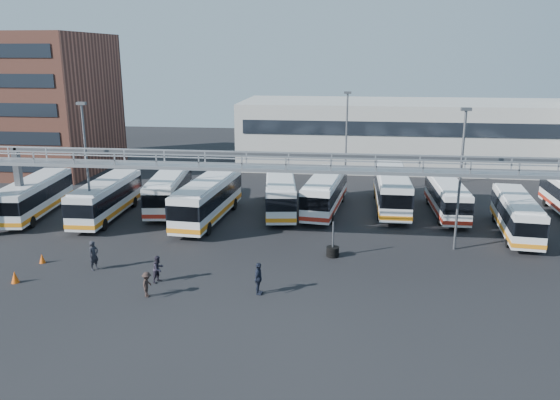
# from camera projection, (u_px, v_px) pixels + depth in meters

# --- Properties ---
(ground) EXTENTS (140.00, 140.00, 0.00)m
(ground) POSITION_uv_depth(u_px,v_px,m) (278.00, 280.00, 34.29)
(ground) COLOR black
(ground) RESTS_ON ground
(gantry) EXTENTS (51.40, 5.15, 7.10)m
(gantry) POSITION_uv_depth(u_px,v_px,m) (289.00, 174.00, 38.47)
(gantry) COLOR #909398
(gantry) RESTS_ON ground
(apartment_building) EXTENTS (18.00, 15.00, 16.00)m
(apartment_building) POSITION_uv_depth(u_px,v_px,m) (26.00, 103.00, 64.87)
(apartment_building) COLOR brown
(apartment_building) RESTS_ON ground
(warehouse) EXTENTS (42.00, 14.00, 8.00)m
(warehouse) POSITION_uv_depth(u_px,v_px,m) (410.00, 134.00, 68.27)
(warehouse) COLOR #9E9E99
(warehouse) RESTS_ON ground
(light_pole_left) EXTENTS (0.70, 0.35, 10.21)m
(light_pole_left) POSITION_uv_depth(u_px,v_px,m) (87.00, 160.00, 42.30)
(light_pole_left) COLOR #4C4F54
(light_pole_left) RESTS_ON ground
(light_pole_mid) EXTENTS (0.70, 0.35, 10.21)m
(light_pole_mid) POSITION_uv_depth(u_px,v_px,m) (461.00, 172.00, 38.11)
(light_pole_mid) COLOR #4C4F54
(light_pole_mid) RESTS_ON ground
(light_pole_back) EXTENTS (0.70, 0.35, 10.21)m
(light_pole_back) POSITION_uv_depth(u_px,v_px,m) (346.00, 138.00, 53.41)
(light_pole_back) COLOR #4C4F54
(light_pole_back) RESTS_ON ground
(bus_0) EXTENTS (3.66, 11.00, 3.28)m
(bus_0) POSITION_uv_depth(u_px,v_px,m) (35.00, 196.00, 47.33)
(bus_0) COLOR silver
(bus_0) RESTS_ON ground
(bus_1) EXTENTS (2.75, 10.83, 3.27)m
(bus_1) POSITION_uv_depth(u_px,v_px,m) (106.00, 197.00, 46.74)
(bus_1) COLOR silver
(bus_1) RESTS_ON ground
(bus_2) EXTENTS (3.83, 11.06, 3.29)m
(bus_2) POSITION_uv_depth(u_px,v_px,m) (169.00, 189.00, 49.56)
(bus_2) COLOR silver
(bus_2) RESTS_ON ground
(bus_3) EXTENTS (3.59, 11.76, 3.52)m
(bus_3) POSITION_uv_depth(u_px,v_px,m) (208.00, 198.00, 45.91)
(bus_3) COLOR silver
(bus_3) RESTS_ON ground
(bus_4) EXTENTS (3.92, 11.06, 3.29)m
(bus_4) POSITION_uv_depth(u_px,v_px,m) (280.00, 192.00, 48.52)
(bus_4) COLOR silver
(bus_4) RESTS_ON ground
(bus_5) EXTENTS (3.84, 11.10, 3.30)m
(bus_5) POSITION_uv_depth(u_px,v_px,m) (325.00, 192.00, 48.64)
(bus_5) COLOR silver
(bus_5) RESTS_ON ground
(bus_6) EXTENTS (2.75, 11.60, 3.52)m
(bus_6) POSITION_uv_depth(u_px,v_px,m) (392.00, 189.00, 49.22)
(bus_6) COLOR silver
(bus_6) RESTS_ON ground
(bus_7) EXTENTS (2.45, 10.01, 3.03)m
(bus_7) POSITION_uv_depth(u_px,v_px,m) (447.00, 196.00, 47.64)
(bus_7) COLOR silver
(bus_7) RESTS_ON ground
(bus_8) EXTENTS (3.30, 10.24, 3.06)m
(bus_8) POSITION_uv_depth(u_px,v_px,m) (517.00, 214.00, 42.39)
(bus_8) COLOR silver
(bus_8) RESTS_ON ground
(pedestrian_a) EXTENTS (0.71, 0.85, 1.97)m
(pedestrian_a) POSITION_uv_depth(u_px,v_px,m) (94.00, 255.00, 35.66)
(pedestrian_a) COLOR black
(pedestrian_a) RESTS_ON ground
(pedestrian_b) EXTENTS (0.92, 1.02, 1.71)m
(pedestrian_b) POSITION_uv_depth(u_px,v_px,m) (158.00, 269.00, 33.78)
(pedestrian_b) COLOR #24202D
(pedestrian_b) RESTS_ON ground
(pedestrian_c) EXTENTS (0.58, 1.00, 1.52)m
(pedestrian_c) POSITION_uv_depth(u_px,v_px,m) (147.00, 284.00, 31.73)
(pedestrian_c) COLOR #2D211E
(pedestrian_c) RESTS_ON ground
(pedestrian_d) EXTENTS (0.56, 1.18, 1.95)m
(pedestrian_d) POSITION_uv_depth(u_px,v_px,m) (258.00, 279.00, 32.01)
(pedestrian_d) COLOR #1B2131
(pedestrian_d) RESTS_ON ground
(cone_left) EXTENTS (0.50, 0.50, 0.76)m
(cone_left) POSITION_uv_depth(u_px,v_px,m) (15.00, 277.00, 33.76)
(cone_left) COLOR #D24E0B
(cone_left) RESTS_ON ground
(cone_right) EXTENTS (0.45, 0.45, 0.65)m
(cone_right) POSITION_uv_depth(u_px,v_px,m) (42.00, 258.00, 36.95)
(cone_right) COLOR #D24E0B
(cone_right) RESTS_ON ground
(tire_stack) EXTENTS (0.89, 0.89, 2.54)m
(tire_stack) POSITION_uv_depth(u_px,v_px,m) (333.00, 251.00, 38.11)
(tire_stack) COLOR black
(tire_stack) RESTS_ON ground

